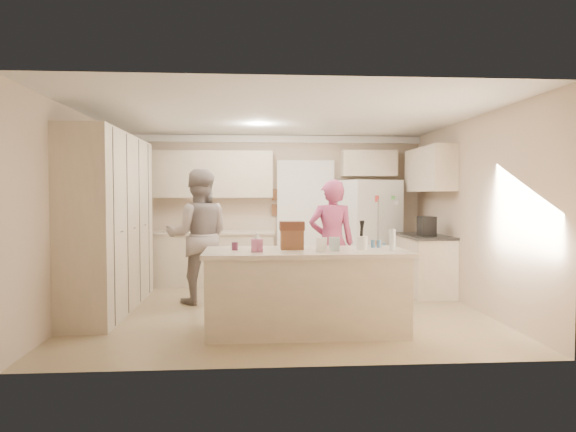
{
  "coord_description": "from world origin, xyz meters",
  "views": [
    {
      "loc": [
        -0.4,
        -6.83,
        1.55
      ],
      "look_at": [
        0.1,
        0.35,
        1.25
      ],
      "focal_mm": 32.0,
      "sensor_mm": 36.0,
      "label": 1
    }
  ],
  "objects": [
    {
      "name": "floor",
      "position": [
        0.0,
        0.0,
        -0.01
      ],
      "size": [
        5.2,
        4.6,
        0.02
      ],
      "primitive_type": "cube",
      "color": "#937C5C",
      "rests_on": "ground"
    },
    {
      "name": "dollhouse_body",
      "position": [
        0.05,
        -1.0,
        1.04
      ],
      "size": [
        0.26,
        0.18,
        0.22
      ],
      "primitive_type": "cube",
      "color": "brown",
      "rests_on": "island_top"
    },
    {
      "name": "wall_back",
      "position": [
        0.0,
        2.31,
        1.3
      ],
      "size": [
        5.2,
        0.02,
        2.6
      ],
      "primitive_type": "cube",
      "color": "#C5AE94",
      "rests_on": "ground"
    },
    {
      "name": "right_upper_cab",
      "position": [
        2.43,
        1.2,
        1.95
      ],
      "size": [
        0.35,
        1.5,
        0.7
      ],
      "primitive_type": "cube",
      "color": "beige",
      "rests_on": "wall_right"
    },
    {
      "name": "wall_frame_upper",
      "position": [
        0.02,
        2.27,
        1.55
      ],
      "size": [
        0.15,
        0.02,
        0.2
      ],
      "primitive_type": "cube",
      "color": "brown",
      "rests_on": "wall_back"
    },
    {
      "name": "crown_back",
      "position": [
        0.0,
        2.26,
        2.53
      ],
      "size": [
        5.2,
        0.08,
        0.12
      ],
      "primitive_type": "cube",
      "color": "white",
      "rests_on": "wall_back"
    },
    {
      "name": "ceiling",
      "position": [
        0.0,
        0.0,
        2.61
      ],
      "size": [
        5.2,
        4.6,
        0.02
      ],
      "primitive_type": "cube",
      "color": "white",
      "rests_on": "wall_back"
    },
    {
      "name": "fridge_handle_r",
      "position": [
        1.7,
        1.6,
        1.05
      ],
      "size": [
        0.02,
        0.02,
        0.85
      ],
      "primitive_type": "cylinder",
      "color": "silver",
      "rests_on": "refrigerator"
    },
    {
      "name": "fridge_magnets",
      "position": [
        1.65,
        1.61,
        0.9
      ],
      "size": [
        0.76,
        0.02,
        1.44
      ],
      "primitive_type": null,
      "color": "tan",
      "rests_on": "refrigerator"
    },
    {
      "name": "back_countertop",
      "position": [
        -1.15,
        1.99,
        0.9
      ],
      "size": [
        2.24,
        0.63,
        0.04
      ],
      "primitive_type": "cube",
      "color": "beige",
      "rests_on": "back_base_cab"
    },
    {
      "name": "fridge_handle_l",
      "position": [
        1.6,
        1.6,
        1.05
      ],
      "size": [
        0.02,
        0.02,
        0.85
      ],
      "primitive_type": "cylinder",
      "color": "silver",
      "rests_on": "refrigerator"
    },
    {
      "name": "doorway_casing",
      "position": [
        0.55,
        2.24,
        1.05
      ],
      "size": [
        1.02,
        0.03,
        2.22
      ],
      "primitive_type": "cube",
      "color": "white",
      "rests_on": "floor"
    },
    {
      "name": "greeting_card_a",
      "position": [
        0.35,
        -1.3,
        1.01
      ],
      "size": [
        0.12,
        0.06,
        0.16
      ],
      "primitive_type": "cube",
      "rotation": [
        0.15,
        0.0,
        0.2
      ],
      "color": "white",
      "rests_on": "island_top"
    },
    {
      "name": "wall_front",
      "position": [
        0.0,
        -2.31,
        1.3
      ],
      "size": [
        5.2,
        0.02,
        2.6
      ],
      "primitive_type": "cube",
      "color": "#C5AE94",
      "rests_on": "ground"
    },
    {
      "name": "tissue_box",
      "position": [
        -0.35,
        -1.2,
        1.0
      ],
      "size": [
        0.13,
        0.13,
        0.14
      ],
      "primitive_type": "cube",
      "color": "#C26393",
      "rests_on": "island_top"
    },
    {
      "name": "dollhouse_roof",
      "position": [
        0.05,
        -1.0,
        1.2
      ],
      "size": [
        0.28,
        0.2,
        0.1
      ],
      "primitive_type": "cube",
      "color": "#592D1E",
      "rests_on": "dollhouse_body"
    },
    {
      "name": "utensil_crock",
      "position": [
        0.85,
        -1.05,
        1.0
      ],
      "size": [
        0.13,
        0.13,
        0.15
      ],
      "primitive_type": "cylinder",
      "color": "white",
      "rests_on": "island_top"
    },
    {
      "name": "back_base_cab",
      "position": [
        -1.15,
        2.0,
        0.44
      ],
      "size": [
        2.2,
        0.6,
        0.88
      ],
      "primitive_type": "cube",
      "color": "beige",
      "rests_on": "floor"
    },
    {
      "name": "coffee_maker",
      "position": [
        2.25,
        0.8,
        1.07
      ],
      "size": [
        0.22,
        0.28,
        0.3
      ],
      "primitive_type": "cube",
      "color": "black",
      "rests_on": "right_countertop"
    },
    {
      "name": "shaker_salt",
      "position": [
        1.02,
        -0.88,
        0.97
      ],
      "size": [
        0.05,
        0.05,
        0.09
      ],
      "primitive_type": "cylinder",
      "color": "teal",
      "rests_on": "island_top"
    },
    {
      "name": "wall_right",
      "position": [
        2.61,
        0.0,
        1.3
      ],
      "size": [
        0.02,
        4.6,
        2.6
      ],
      "primitive_type": "cube",
      "color": "#C5AE94",
      "rests_on": "ground"
    },
    {
      "name": "water_bottle",
      "position": [
        1.15,
        -1.25,
        1.04
      ],
      "size": [
        0.07,
        0.07,
        0.24
      ],
      "primitive_type": "cylinder",
      "color": "silver",
      "rests_on": "island_top"
    },
    {
      "name": "right_base_cab",
      "position": [
        2.3,
        1.0,
        0.44
      ],
      "size": [
        0.6,
        1.2,
        0.88
      ],
      "primitive_type": "cube",
      "color": "beige",
      "rests_on": "floor"
    },
    {
      "name": "island_top",
      "position": [
        0.2,
        -1.1,
        0.9
      ],
      "size": [
        2.28,
        0.96,
        0.05
      ],
      "primitive_type": "cube",
      "color": "beige",
      "rests_on": "island_base"
    },
    {
      "name": "pantry_bank",
      "position": [
        -2.3,
        0.2,
        1.18
      ],
      "size": [
        0.6,
        2.6,
        2.35
      ],
      "primitive_type": "cube",
      "color": "beige",
      "rests_on": "floor"
    },
    {
      "name": "fridge_dispenser",
      "position": [
        1.43,
        1.61,
        1.15
      ],
      "size": [
        0.22,
        0.03,
        0.35
      ],
      "primitive_type": "cube",
      "color": "black",
      "rests_on": "refrigerator"
    },
    {
      "name": "wall_frame_lower",
      "position": [
        0.02,
        2.27,
        1.28
      ],
      "size": [
        0.15,
        0.02,
        0.2
      ],
      "primitive_type": "cube",
      "color": "brown",
      "rests_on": "wall_back"
    },
    {
      "name": "wall_left",
      "position": [
        -2.61,
        0.0,
        1.3
      ],
      "size": [
        0.02,
        4.6,
        2.6
      ],
      "primitive_type": "cube",
      "color": "#C5AE94",
      "rests_on": "ground"
    },
    {
      "name": "shaker_pepper",
      "position": [
        1.09,
        -0.88,
        0.97
      ],
      "size": [
        0.05,
        0.05,
        0.09
      ],
      "primitive_type": "cylinder",
      "color": "teal",
      "rests_on": "island_top"
    },
    {
      "name": "refrigerator",
      "position": [
        1.65,
        1.97,
        0.9
      ],
      "size": [
        1.07,
        0.95,
        1.8
      ],
      "primitive_type": "cube",
      "rotation": [
        0.0,
        0.0,
        0.32
      ],
      "color": "white",
      "rests_on": "floor"
    },
    {
      "name": "teen_girl",
      "position": [
        0.71,
        0.28,
        0.88
      ],
      "size": [
        0.65,
        0.44,
        1.76
      ],
      "primitive_type": "imported",
      "rotation": [
        0.0,
        0.0,
        3.12
      ],
      "color": "#AB396B",
      "rests_on": "floor"
    },
    {
      "name": "fridge_seam",
      "position": [
        1.65,
        1.62,
        0.9
      ],
      "size": [
        0.02,
        0.02,
        1.78
      ],
      "primitive_type": "cube",
      "color": "gray",
      "rests_on": "refrigerator"
    },
    {
      "name": "tissue_plume",
      "position": [
        -0.35,
        -1.2,
        1.1
      ],
      "size": [
        0.08,
        0.08,
        0.08
      ],
      "primitive_type": "cone",
      "color": "white",
      "rests_on": "tissue_box"
    },
    {
      "name": "teen_boy",
      "position": [
        -1.17,
        0.55,
        0.96
      ],
      "size": [
        1.0,
        0.81,
        1.92
      ],
      "primitive_type": "imported",
      "rotation": [
        0.0,
        0.0,
        3.24
      ],
      "color": "gray",
      "rests_on": "floor"
    },
    {
      "name": "island_base",
      "position": [
        0.2,
        -1.1,
        0.44
      ],
      "size": [
        2.2,
        0.9,
        0.88
      ],
      "primitive_type": "cube",
      "color": "beige",
      "rests_on": "floor"
    },
    {
      "name": "jam_jar",
      "position": [
        -0.6,
        -1.05,
        0.97
      ],
      "size": [
        0.07,
        0.07,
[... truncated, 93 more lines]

